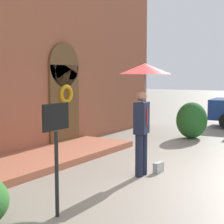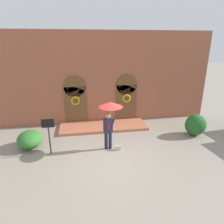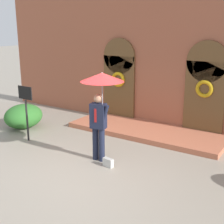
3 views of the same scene
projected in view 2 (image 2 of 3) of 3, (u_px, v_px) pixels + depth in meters
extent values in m
plane|color=gray|center=(111.00, 153.00, 9.36)|extent=(80.00, 80.00, 0.00)
cube|color=#9E563D|center=(100.00, 79.00, 12.35)|extent=(14.00, 0.50, 5.60)
cube|color=brown|center=(76.00, 106.00, 12.35)|extent=(1.30, 0.08, 2.40)
cylinder|color=brown|center=(75.00, 87.00, 11.96)|extent=(1.30, 0.08, 1.30)
cube|color=brown|center=(126.00, 103.00, 12.85)|extent=(1.30, 0.08, 2.40)
cylinder|color=brown|center=(127.00, 85.00, 12.46)|extent=(1.30, 0.08, 1.30)
torus|color=#C69314|center=(75.00, 101.00, 12.17)|extent=(0.56, 0.12, 0.56)
torus|color=#C69314|center=(126.00, 98.00, 12.67)|extent=(0.56, 0.12, 0.56)
cube|color=#B56346|center=(103.00, 126.00, 12.17)|extent=(5.20, 1.80, 0.16)
cylinder|color=#191E33|center=(106.00, 140.00, 9.60)|extent=(0.16, 0.16, 0.90)
cylinder|color=#191E33|center=(110.00, 140.00, 9.63)|extent=(0.16, 0.16, 0.90)
cube|color=#191E33|center=(108.00, 125.00, 9.36)|extent=(0.44, 0.31, 0.66)
cube|color=#A51919|center=(108.00, 126.00, 9.23)|extent=(0.06, 0.02, 0.36)
sphere|color=#A87A5B|center=(108.00, 116.00, 9.21)|extent=(0.22, 0.22, 0.22)
cylinder|color=#191E33|center=(113.00, 123.00, 9.36)|extent=(0.22, 0.09, 0.46)
cylinder|color=gray|center=(111.00, 117.00, 9.24)|extent=(0.02, 0.02, 0.98)
cone|color=red|center=(111.00, 105.00, 9.05)|extent=(1.10, 1.10, 0.22)
cone|color=white|center=(111.00, 104.00, 9.04)|extent=(0.61, 0.60, 0.20)
cube|color=#B7B7B2|center=(118.00, 148.00, 9.61)|extent=(0.29, 0.16, 0.22)
cylinder|color=black|center=(50.00, 141.00, 9.13)|extent=(0.06, 0.06, 1.30)
cube|color=black|center=(48.00, 123.00, 8.85)|extent=(0.56, 0.03, 0.40)
ellipsoid|color=#2D6B28|center=(30.00, 139.00, 9.78)|extent=(1.18, 1.40, 0.84)
ellipsoid|color=#235B23|center=(196.00, 125.00, 11.03)|extent=(1.16, 1.01, 1.20)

